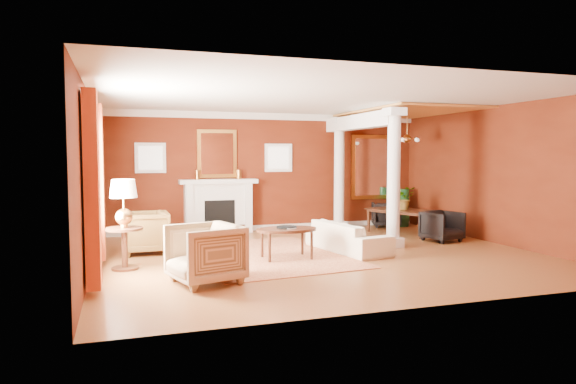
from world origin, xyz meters
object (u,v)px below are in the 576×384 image
object	(u,v)px
armchair_leopard	(145,230)
dining_table	(404,214)
coffee_table	(287,231)
sofa	(348,232)
side_table	(124,209)
armchair_stripe	(205,251)

from	to	relation	value
armchair_leopard	dining_table	xyz separation A→B (m)	(5.99, 0.68, 0.01)
coffee_table	dining_table	distance (m)	4.13
armchair_leopard	coffee_table	distance (m)	2.74
dining_table	sofa	bearing A→B (deg)	102.80
coffee_table	side_table	world-z (taller)	side_table
sofa	coffee_table	distance (m)	1.42
armchair_stripe	side_table	xyz separation A→B (m)	(-1.10, 1.31, 0.51)
side_table	coffee_table	bearing A→B (deg)	-0.15
dining_table	side_table	bearing A→B (deg)	83.63
armchair_stripe	dining_table	size ratio (longest dim) A/B	0.58
sofa	dining_table	size ratio (longest dim) A/B	1.19
armchair_stripe	dining_table	distance (m)	6.23
sofa	armchair_leopard	bearing A→B (deg)	64.95
sofa	coffee_table	size ratio (longest dim) A/B	1.76
armchair_stripe	side_table	bearing A→B (deg)	-155.96
sofa	side_table	world-z (taller)	side_table
coffee_table	armchair_leopard	bearing A→B (deg)	150.62
armchair_leopard	dining_table	bearing A→B (deg)	96.06
armchair_leopard	side_table	distance (m)	1.49
armchair_stripe	dining_table	xyz separation A→B (m)	(5.26, 3.33, -0.02)
armchair_stripe	dining_table	world-z (taller)	armchair_stripe
armchair_stripe	coffee_table	world-z (taller)	armchair_stripe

